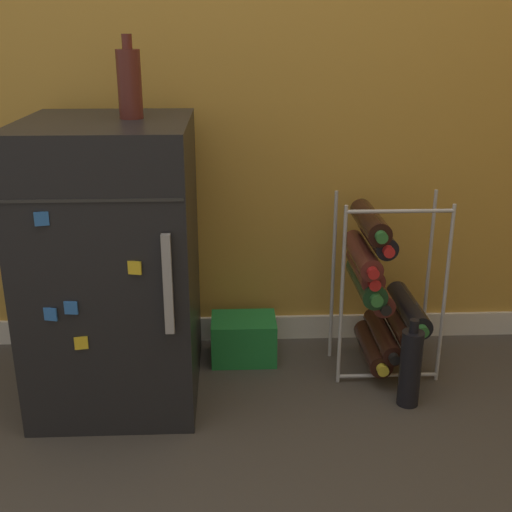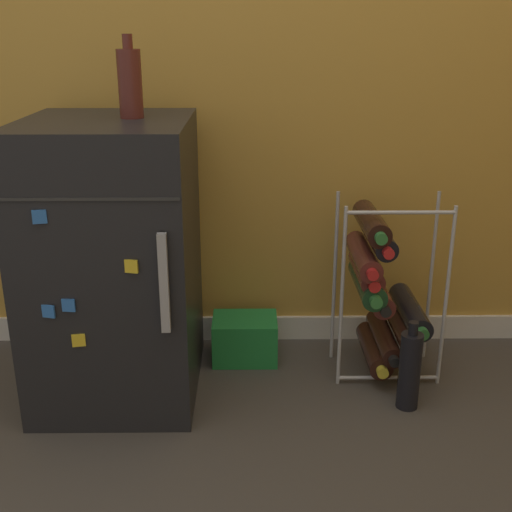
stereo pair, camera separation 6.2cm
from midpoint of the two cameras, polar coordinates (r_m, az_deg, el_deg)
ground_plane at (r=1.98m, az=2.70°, el=-14.28°), size 14.00×14.00×0.00m
mini_fridge at (r=2.01m, az=-13.34°, el=-0.60°), size 0.49×0.57×0.86m
wine_rack at (r=2.15m, az=10.01°, el=-2.80°), size 0.34×0.33×0.60m
soda_box at (r=2.27m, az=-1.89°, el=-7.36°), size 0.22×0.17×0.15m
fridge_top_bottle at (r=1.91m, az=-12.14°, el=14.81°), size 0.07×0.07×0.23m
loose_bottle_floor at (r=2.04m, az=12.69°, el=-9.64°), size 0.07×0.07×0.29m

